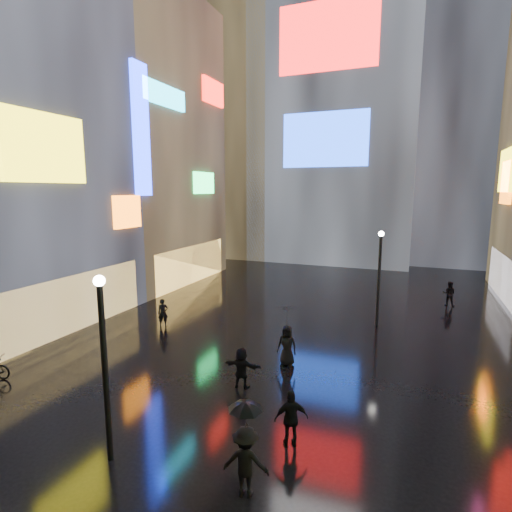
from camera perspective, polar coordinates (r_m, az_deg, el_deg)
The scene contains 15 objects.
ground at distance 23.00m, azimuth 7.49°, elevation -9.31°, with size 140.00×140.00×0.00m, color black.
building_left_far at distance 34.65m, azimuth -16.80°, elevation 15.04°, with size 10.28×12.00×22.00m.
tower_main at distance 47.86m, azimuth 12.10°, elevation 25.79°, with size 16.00×14.20×42.00m.
tower_flank_right at distance 48.28m, azimuth 27.47°, elevation 19.93°, with size 12.00×12.00×34.00m, color black.
tower_flank_left at distance 47.58m, azimuth -2.40°, elevation 16.22°, with size 10.00×10.00×26.00m, color black.
lamp_near at distance 11.61m, azimuth -20.86°, elevation -13.52°, with size 0.30×0.30×5.20m.
lamp_far at distance 22.54m, azimuth 17.20°, elevation -2.28°, with size 0.30×0.30×5.20m.
pedestrian_2 at distance 10.82m, azimuth -1.48°, elevation -27.29°, with size 1.14×0.65×1.76m, color black.
pedestrian_3 at distance 12.45m, azimuth 5.07°, elevation -22.11°, with size 0.99×0.41×1.69m, color black.
pedestrian_4 at distance 17.30m, azimuth 4.45°, elevation -12.63°, with size 0.84×0.55×1.72m, color black.
pedestrian_5 at distance 15.49m, azimuth -2.08°, elevation -15.68°, with size 1.44×0.46×1.56m, color black.
pedestrian_6 at distance 22.45m, azimuth -13.14°, elevation -7.91°, with size 0.55×0.36×1.52m, color black.
pedestrian_7 at distance 28.46m, azimuth 25.87°, elevation -4.87°, with size 0.77×0.60×1.59m, color black.
umbrella_1 at distance 10.13m, azimuth -1.52°, elevation -21.69°, with size 0.80×0.80×0.71m, color black.
umbrella_2 at distance 16.86m, azimuth 4.51°, elevation -8.53°, with size 0.97×0.98×0.89m, color black.
Camera 1 is at (5.24, -1.15, 7.34)m, focal length 28.00 mm.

